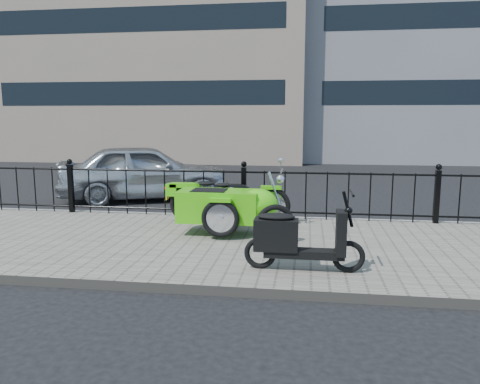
# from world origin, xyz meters

# --- Properties ---
(ground) EXTENTS (120.00, 120.00, 0.00)m
(ground) POSITION_xyz_m (0.00, 0.00, 0.00)
(ground) COLOR black
(ground) RESTS_ON ground
(sidewalk) EXTENTS (30.00, 3.80, 0.12)m
(sidewalk) POSITION_xyz_m (0.00, -0.50, 0.06)
(sidewalk) COLOR #666156
(sidewalk) RESTS_ON ground
(curb) EXTENTS (30.00, 0.10, 0.12)m
(curb) POSITION_xyz_m (0.00, 1.44, 0.06)
(curb) COLOR gray
(curb) RESTS_ON ground
(iron_fence) EXTENTS (14.11, 0.11, 1.08)m
(iron_fence) POSITION_xyz_m (0.00, 1.30, 0.59)
(iron_fence) COLOR black
(iron_fence) RESTS_ON sidewalk
(building_tan) EXTENTS (14.00, 8.01, 12.00)m
(building_tan) POSITION_xyz_m (-6.00, 15.99, 6.00)
(building_tan) COLOR gray
(building_tan) RESTS_ON ground
(building_grey) EXTENTS (12.00, 8.01, 15.00)m
(building_grey) POSITION_xyz_m (7.00, 16.99, 7.50)
(building_grey) COLOR slate
(building_grey) RESTS_ON ground
(motorcycle_sidecar) EXTENTS (2.28, 1.48, 0.98)m
(motorcycle_sidecar) POSITION_xyz_m (-0.06, 0.11, 0.59)
(motorcycle_sidecar) COLOR black
(motorcycle_sidecar) RESTS_ON sidewalk
(scooter) EXTENTS (1.50, 0.44, 1.02)m
(scooter) POSITION_xyz_m (1.05, -1.70, 0.51)
(scooter) COLOR black
(scooter) RESTS_ON sidewalk
(spare_tire) EXTENTS (0.60, 0.26, 0.60)m
(spare_tire) POSITION_xyz_m (0.72, -0.49, 0.42)
(spare_tire) COLOR black
(spare_tire) RESTS_ON sidewalk
(sedan_car) EXTENTS (4.37, 3.01, 1.38)m
(sedan_car) POSITION_xyz_m (-2.75, 3.55, 0.69)
(sedan_car) COLOR #AEB1B5
(sedan_car) RESTS_ON ground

